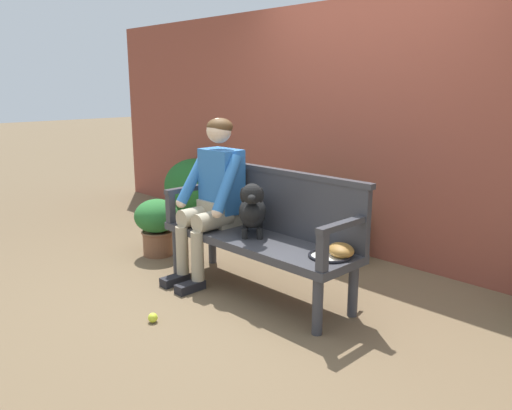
% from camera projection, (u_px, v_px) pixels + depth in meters
% --- Properties ---
extents(ground_plane, '(40.00, 40.00, 0.00)m').
position_uv_depth(ground_plane, '(256.00, 292.00, 3.97)').
color(ground_plane, brown).
extents(brick_garden_fence, '(8.00, 0.30, 2.33)m').
position_uv_depth(brick_garden_fence, '(372.00, 130.00, 4.72)').
color(brick_garden_fence, brown).
rests_on(brick_garden_fence, ground).
extents(hedge_bush_far_left, '(0.94, 0.79, 0.61)m').
position_uv_depth(hedge_bush_far_left, '(320.00, 220.00, 4.88)').
color(hedge_bush_far_left, '#1E5B23').
rests_on(hedge_bush_far_left, ground).
extents(hedge_bush_mid_right, '(0.98, 0.69, 0.71)m').
position_uv_depth(hedge_bush_mid_right, '(197.00, 188.00, 6.17)').
color(hedge_bush_mid_right, '#1E5B23').
rests_on(hedge_bush_mid_right, ground).
extents(garden_bench, '(1.69, 0.51, 0.45)m').
position_uv_depth(garden_bench, '(256.00, 244.00, 3.88)').
color(garden_bench, '#38383D').
rests_on(garden_bench, ground).
extents(bench_backrest, '(1.73, 0.06, 0.50)m').
position_uv_depth(bench_backrest, '(277.00, 200.00, 3.96)').
color(bench_backrest, '#38383D').
rests_on(bench_backrest, garden_bench).
extents(bench_armrest_left_end, '(0.06, 0.51, 0.28)m').
position_uv_depth(bench_armrest_left_end, '(182.00, 197.00, 4.32)').
color(bench_armrest_left_end, '#38383D').
rests_on(bench_armrest_left_end, garden_bench).
extents(bench_armrest_right_end, '(0.06, 0.51, 0.28)m').
position_uv_depth(bench_armrest_right_end, '(335.00, 236.00, 3.20)').
color(bench_armrest_right_end, '#38383D').
rests_on(bench_armrest_right_end, garden_bench).
extents(person_seated, '(0.56, 0.65, 1.32)m').
position_uv_depth(person_seated, '(214.00, 193.00, 4.12)').
color(person_seated, black).
rests_on(person_seated, ground).
extents(dog_on_bench, '(0.38, 0.38, 0.43)m').
position_uv_depth(dog_on_bench, '(252.00, 209.00, 3.82)').
color(dog_on_bench, black).
rests_on(dog_on_bench, garden_bench).
extents(tennis_racket, '(0.35, 0.58, 0.03)m').
position_uv_depth(tennis_racket, '(331.00, 254.00, 3.44)').
color(tennis_racket, black).
rests_on(tennis_racket, garden_bench).
extents(baseball_glove, '(0.28, 0.27, 0.09)m').
position_uv_depth(baseball_glove, '(341.00, 250.00, 3.42)').
color(baseball_glove, '#9E6B2D').
rests_on(baseball_glove, garden_bench).
extents(tennis_ball, '(0.07, 0.07, 0.07)m').
position_uv_depth(tennis_ball, '(153.00, 318.00, 3.46)').
color(tennis_ball, '#CCDB33').
rests_on(tennis_ball, ground).
extents(potted_plant, '(0.41, 0.41, 0.54)m').
position_uv_depth(potted_plant, '(157.00, 223.00, 4.77)').
color(potted_plant, brown).
rests_on(potted_plant, ground).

